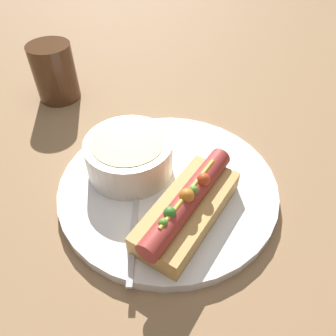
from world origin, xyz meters
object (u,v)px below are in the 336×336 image
hot_dog (188,207)px  soup_bowl (129,155)px  drinking_glass (55,72)px  spoon (137,192)px

hot_dog → soup_bowl: hot_dog is taller
soup_bowl → drinking_glass: drinking_glass is taller
hot_dog → drinking_glass: size_ratio=1.67×
soup_bowl → drinking_glass: size_ratio=1.17×
soup_bowl → spoon: size_ratio=0.77×
soup_bowl → drinking_glass: bearing=93.7°
drinking_glass → soup_bowl: bearing=-86.3°
hot_dog → soup_bowl: size_ratio=1.43×
soup_bowl → hot_dog: bearing=-80.2°
hot_dog → spoon: size_ratio=1.10×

